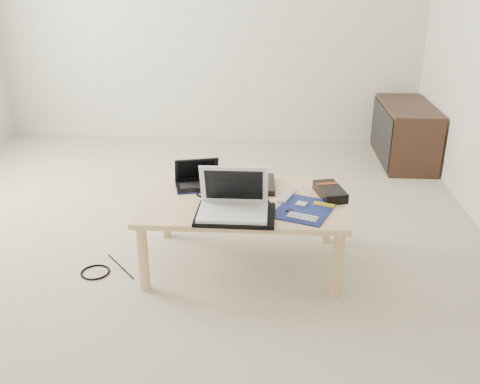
# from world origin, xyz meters

# --- Properties ---
(ground) EXTENTS (4.00, 4.00, 0.00)m
(ground) POSITION_xyz_m (0.00, 0.00, 0.00)
(ground) COLOR #B0A38E
(ground) RESTS_ON ground
(coffee_table) EXTENTS (1.10, 0.70, 0.40)m
(coffee_table) POSITION_xyz_m (0.48, -0.41, 0.35)
(coffee_table) COLOR #E2BA88
(coffee_table) RESTS_ON ground
(media_cabinet) EXTENTS (0.41, 0.90, 0.50)m
(media_cabinet) POSITION_xyz_m (1.77, 1.45, 0.25)
(media_cabinet) COLOR #351E15
(media_cabinet) RESTS_ON ground
(book) EXTENTS (0.34, 0.29, 0.03)m
(book) POSITION_xyz_m (0.49, -0.23, 0.42)
(book) COLOR black
(book) RESTS_ON coffee_table
(netbook) EXTENTS (0.29, 0.24, 0.17)m
(netbook) POSITION_xyz_m (0.21, -0.24, 0.44)
(netbook) COLOR black
(netbook) RESTS_ON coffee_table
(tablet) EXTENTS (0.27, 0.23, 0.01)m
(tablet) POSITION_xyz_m (0.50, -0.43, 0.41)
(tablet) COLOR black
(tablet) RESTS_ON coffee_table
(remote) EXTENTS (0.12, 0.21, 0.02)m
(remote) POSITION_xyz_m (0.72, -0.37, 0.41)
(remote) COLOR silver
(remote) RESTS_ON coffee_table
(neoprene_sleeve) EXTENTS (0.41, 0.30, 0.02)m
(neoprene_sleeve) POSITION_xyz_m (0.46, -0.63, 0.41)
(neoprene_sleeve) COLOR black
(neoprene_sleeve) RESTS_ON coffee_table
(white_laptop) EXTENTS (0.35, 0.25, 0.24)m
(white_laptop) POSITION_xyz_m (0.44, -0.62, 0.47)
(white_laptop) COLOR white
(white_laptop) RESTS_ON neoprene_sleeve
(motherboard) EXTENTS (0.37, 0.41, 0.02)m
(motherboard) POSITION_xyz_m (0.81, -0.54, 0.40)
(motherboard) COLOR #0C1B4E
(motherboard) RESTS_ON coffee_table
(gpu_box) EXTENTS (0.18, 0.27, 0.06)m
(gpu_box) POSITION_xyz_m (0.96, -0.34, 0.43)
(gpu_box) COLOR black
(gpu_box) RESTS_ON coffee_table
(cable_coil) EXTENTS (0.10, 0.10, 0.01)m
(cable_coil) POSITION_xyz_m (0.26, -0.36, 0.41)
(cable_coil) COLOR black
(cable_coil) RESTS_ON coffee_table
(floor_cable_coil) EXTENTS (0.20, 0.20, 0.01)m
(floor_cable_coil) POSITION_xyz_m (-0.33, -0.58, 0.01)
(floor_cable_coil) COLOR black
(floor_cable_coil) RESTS_ON ground
(floor_cable_trail) EXTENTS (0.22, 0.26, 0.01)m
(floor_cable_trail) POSITION_xyz_m (-0.21, -0.50, 0.00)
(floor_cable_trail) COLOR black
(floor_cable_trail) RESTS_ON ground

